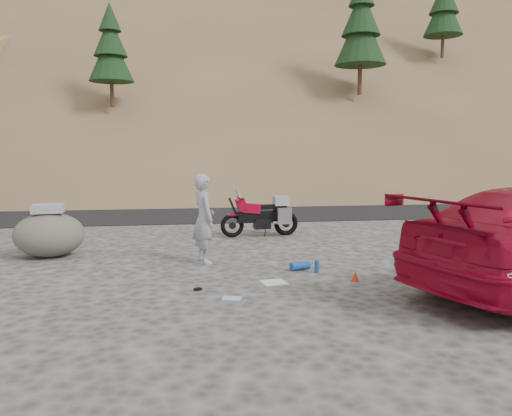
{
  "coord_description": "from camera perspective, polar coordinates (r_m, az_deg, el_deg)",
  "views": [
    {
      "loc": [
        -0.93,
        -9.61,
        2.23
      ],
      "look_at": [
        0.63,
        0.95,
        1.0
      ],
      "focal_mm": 35.0,
      "sensor_mm": 36.0,
      "label": 1
    }
  ],
  "objects": [
    {
      "name": "gear_glove_b",
      "position": [
        8.16,
        -6.67,
        -9.19
      ],
      "size": [
        0.14,
        0.13,
        0.04
      ],
      "primitive_type": "cube",
      "rotation": [
        0.0,
        0.0,
        0.62
      ],
      "color": "black",
      "rests_on": "ground"
    },
    {
      "name": "gear_blue_cloth",
      "position": [
        7.68,
        -2.79,
        -10.27
      ],
      "size": [
        0.34,
        0.28,
        0.01
      ],
      "primitive_type": "cube",
      "rotation": [
        0.0,
        0.0,
        -0.28
      ],
      "color": "#8EB1DC",
      "rests_on": "ground"
    },
    {
      "name": "boulder",
      "position": [
        11.38,
        -22.57,
        -2.74
      ],
      "size": [
        1.54,
        1.34,
        1.12
      ],
      "rotation": [
        0.0,
        0.0,
        -0.08
      ],
      "color": "#545048",
      "rests_on": "ground"
    },
    {
      "name": "man",
      "position": [
        10.1,
        -5.92,
        -6.21
      ],
      "size": [
        0.59,
        0.74,
        1.78
      ],
      "primitive_type": "imported",
      "rotation": [
        0.0,
        0.0,
        1.85
      ],
      "color": "#9A999F",
      "rests_on": "ground"
    },
    {
      "name": "gear_white_cloth",
      "position": [
        8.56,
        2.04,
        -8.49
      ],
      "size": [
        0.46,
        0.43,
        0.01
      ],
      "primitive_type": "cube",
      "rotation": [
        0.0,
        0.0,
        0.17
      ],
      "color": "white",
      "rests_on": "ground"
    },
    {
      "name": "road",
      "position": [
        18.77,
        -5.53,
        -0.28
      ],
      "size": [
        120.0,
        7.0,
        0.05
      ],
      "primitive_type": "cube",
      "color": "black",
      "rests_on": "ground"
    },
    {
      "name": "gear_bottle",
      "position": [
        9.26,
        6.96,
        -6.68
      ],
      "size": [
        0.1,
        0.1,
        0.23
      ],
      "primitive_type": "cylinder",
      "rotation": [
        0.0,
        0.0,
        -0.3
      ],
      "color": "navy",
      "rests_on": "ground"
    },
    {
      "name": "motorcycle",
      "position": [
        13.04,
        0.85,
        -0.91
      ],
      "size": [
        2.09,
        0.73,
        1.24
      ],
      "rotation": [
        0.0,
        0.0,
        0.11
      ],
      "color": "black",
      "rests_on": "ground"
    },
    {
      "name": "hillside",
      "position": [
        51.26,
        -7.63,
        16.45
      ],
      "size": [
        120.0,
        73.0,
        46.72
      ],
      "color": "brown",
      "rests_on": "ground"
    },
    {
      "name": "gear_funnel",
      "position": [
        8.79,
        11.28,
        -7.65
      ],
      "size": [
        0.14,
        0.14,
        0.18
      ],
      "primitive_type": "cone",
      "rotation": [
        0.0,
        0.0,
        -0.01
      ],
      "color": "#B92C0C",
      "rests_on": "ground"
    },
    {
      "name": "ground",
      "position": [
        9.91,
        -2.85,
        -6.44
      ],
      "size": [
        140.0,
        140.0,
        0.0
      ],
      "primitive_type": "plane",
      "color": "#3D3A38",
      "rests_on": "ground"
    },
    {
      "name": "gear_blue_mat",
      "position": [
        9.46,
        5.05,
        -6.61
      ],
      "size": [
        0.41,
        0.28,
        0.15
      ],
      "primitive_type": "cylinder",
      "rotation": [
        0.0,
        1.57,
        0.37
      ],
      "color": "navy",
      "rests_on": "ground"
    }
  ]
}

